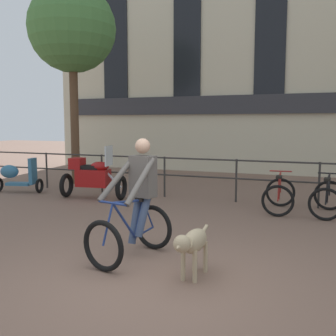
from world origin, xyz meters
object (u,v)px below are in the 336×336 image
object	(u,v)px
cyclist_with_bike	(136,205)
dog	(192,243)
parked_motorcycle	(93,177)
parked_scooter	(17,176)
parked_bicycle_near_lamp	(279,195)
parked_bicycle_mid_left	(327,198)

from	to	relation	value
cyclist_with_bike	dog	size ratio (longest dim) A/B	1.68
parked_motorcycle	cyclist_with_bike	bearing A→B (deg)	-147.19
parked_motorcycle	parked_scooter	size ratio (longest dim) A/B	1.27
parked_motorcycle	parked_scooter	bearing A→B (deg)	83.10
dog	parked_bicycle_near_lamp	size ratio (longest dim) A/B	0.89
parked_scooter	parked_bicycle_mid_left	bearing A→B (deg)	-101.80
dog	parked_motorcycle	bearing A→B (deg)	138.37
parked_motorcycle	parked_scooter	world-z (taller)	parked_motorcycle
parked_bicycle_mid_left	parked_scooter	world-z (taller)	parked_scooter
cyclist_with_bike	parked_motorcycle	size ratio (longest dim) A/B	1.00
dog	parked_bicycle_mid_left	world-z (taller)	parked_bicycle_mid_left
parked_bicycle_near_lamp	parked_scooter	distance (m)	6.99
dog	parked_scooter	xyz separation A→B (m)	(-6.39, 3.98, 0.01)
parked_bicycle_near_lamp	parked_bicycle_mid_left	world-z (taller)	same
cyclist_with_bike	parked_bicycle_mid_left	distance (m)	4.58
parked_bicycle_near_lamp	parked_scooter	size ratio (longest dim) A/B	0.85
parked_motorcycle	parked_scooter	xyz separation A→B (m)	(-2.42, -0.01, -0.10)
parked_motorcycle	parked_bicycle_near_lamp	world-z (taller)	parked_motorcycle
parked_bicycle_near_lamp	parked_scooter	xyz separation A→B (m)	(-6.99, -0.25, 0.10)
cyclist_with_bike	parked_motorcycle	distance (m)	4.61
parked_bicycle_near_lamp	dog	bearing A→B (deg)	79.09
parked_bicycle_near_lamp	parked_bicycle_mid_left	bearing A→B (deg)	177.17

